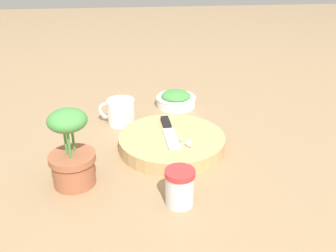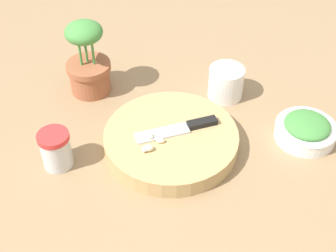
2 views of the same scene
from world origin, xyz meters
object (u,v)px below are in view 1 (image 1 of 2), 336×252
object	(u,v)px
garlic_cloves	(183,143)
coffee_mug	(120,112)
spice_jar	(180,187)
cutting_board	(172,142)
herb_bowl	(176,99)
chef_knife	(169,130)
potted_herb	(72,154)

from	to	relation	value
garlic_cloves	coffee_mug	bearing A→B (deg)	35.36
spice_jar	coffee_mug	world-z (taller)	spice_jar
cutting_board	herb_bowl	xyz separation A→B (m)	(0.30, -0.05, 0.01)
cutting_board	coffee_mug	size ratio (longest dim) A/B	2.55
garlic_cloves	herb_bowl	xyz separation A→B (m)	(0.36, -0.03, -0.02)
spice_jar	coffee_mug	size ratio (longest dim) A/B	0.74
chef_knife	herb_bowl	bearing A→B (deg)	-104.84
herb_bowl	garlic_cloves	bearing A→B (deg)	175.57
garlic_cloves	herb_bowl	distance (m)	0.36
garlic_cloves	coffee_mug	size ratio (longest dim) A/B	0.54
cutting_board	chef_knife	xyz separation A→B (m)	(0.03, 0.01, 0.02)
cutting_board	garlic_cloves	bearing A→B (deg)	-157.44
spice_jar	potted_herb	world-z (taller)	potted_herb
spice_jar	coffee_mug	distance (m)	0.45
chef_knife	coffee_mug	xyz separation A→B (m)	(0.15, 0.14, -0.00)
chef_knife	garlic_cloves	size ratio (longest dim) A/B	3.01
garlic_cloves	coffee_mug	xyz separation A→B (m)	(0.23, 0.17, -0.01)
garlic_cloves	potted_herb	size ratio (longest dim) A/B	0.32
cutting_board	herb_bowl	world-z (taller)	herb_bowl
herb_bowl	spice_jar	size ratio (longest dim) A/B	1.63
coffee_mug	potted_herb	xyz separation A→B (m)	(-0.32, 0.11, 0.04)
cutting_board	spice_jar	size ratio (longest dim) A/B	3.44
spice_jar	potted_herb	size ratio (longest dim) A/B	0.45
spice_jar	herb_bowl	bearing A→B (deg)	-6.47
cutting_board	chef_knife	world-z (taller)	chef_knife
spice_jar	cutting_board	bearing A→B (deg)	-2.81
garlic_cloves	coffee_mug	world-z (taller)	coffee_mug
spice_jar	potted_herb	bearing A→B (deg)	66.46
spice_jar	potted_herb	distance (m)	0.27
herb_bowl	potted_herb	xyz separation A→B (m)	(-0.44, 0.30, 0.06)
spice_jar	potted_herb	xyz separation A→B (m)	(0.10, 0.24, 0.04)
garlic_cloves	spice_jar	bearing A→B (deg)	169.83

